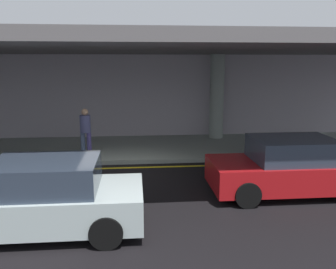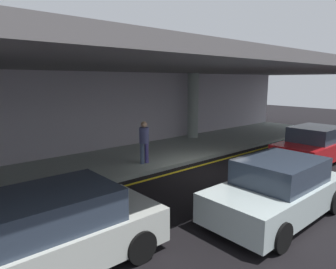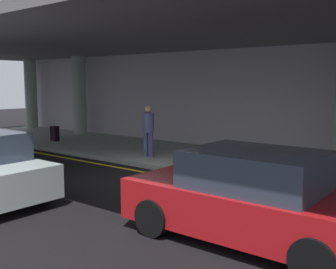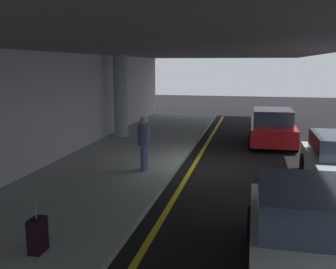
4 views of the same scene
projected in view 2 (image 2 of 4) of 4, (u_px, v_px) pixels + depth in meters
ground_plane at (204, 171)px, 11.28m from camera, size 60.00×60.00×0.00m
sidewalk at (153, 154)px, 13.56m from camera, size 26.00×4.20×0.15m
lane_stripe_yellow at (193, 167)px, 11.71m from camera, size 26.00×0.14×0.01m
support_column_center at (193, 106)px, 16.86m from camera, size 0.62×0.62×3.65m
ceiling_overhang at (160, 67)px, 12.49m from camera, size 28.00×13.20×0.30m
terminal_back_wall at (125, 111)px, 14.91m from camera, size 26.00×0.30×3.80m
car_silver at (52, 233)px, 5.29m from camera, size 4.10×1.92×1.50m
car_red at (314, 145)px, 12.41m from camera, size 4.10×1.92×1.50m
car_silver_no2 at (278, 190)px, 7.37m from camera, size 4.10×1.92×1.50m
traveler_with_luggage at (144, 139)px, 11.62m from camera, size 0.38×0.38×1.68m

